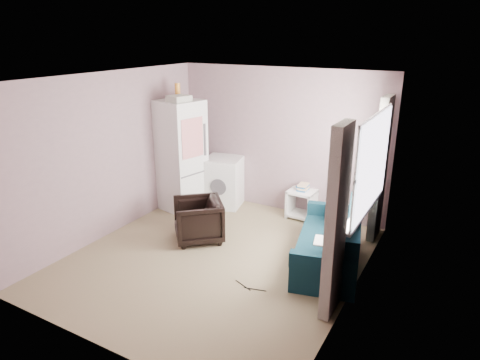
# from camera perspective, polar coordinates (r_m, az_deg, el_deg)

# --- Properties ---
(room) EXTENTS (3.84, 4.24, 2.54)m
(room) POSITION_cam_1_polar(r_m,az_deg,el_deg) (5.66, -3.20, 0.75)
(room) COLOR #8B7A5A
(room) RESTS_ON ground
(armchair) EXTENTS (0.95, 0.95, 0.72)m
(armchair) POSITION_cam_1_polar(r_m,az_deg,el_deg) (6.55, -5.60, -5.07)
(armchair) COLOR black
(armchair) RESTS_ON ground
(fridge) EXTENTS (0.80, 0.80, 2.22)m
(fridge) POSITION_cam_1_polar(r_m,az_deg,el_deg) (7.56, -7.80, 3.28)
(fridge) COLOR silver
(fridge) RESTS_ON ground
(washing_machine) EXTENTS (0.76, 0.76, 0.89)m
(washing_machine) POSITION_cam_1_polar(r_m,az_deg,el_deg) (7.81, -2.17, -0.08)
(washing_machine) COLOR silver
(washing_machine) RESTS_ON ground
(side_table) EXTENTS (0.46, 0.46, 0.61)m
(side_table) POSITION_cam_1_polar(r_m,az_deg,el_deg) (7.41, 8.30, -2.85)
(side_table) COLOR white
(side_table) RESTS_ON ground
(sofa) EXTENTS (1.18, 1.90, 0.79)m
(sofa) POSITION_cam_1_polar(r_m,az_deg,el_deg) (6.01, 12.22, -8.52)
(sofa) COLOR #0B2A36
(sofa) RESTS_ON ground
(window_dressing) EXTENTS (0.17, 2.62, 2.18)m
(window_dressing) POSITION_cam_1_polar(r_m,az_deg,el_deg) (5.67, 15.98, -1.50)
(window_dressing) COLOR white
(window_dressing) RESTS_ON ground
(floor_cables) EXTENTS (0.45, 0.12, 0.01)m
(floor_cables) POSITION_cam_1_polar(r_m,az_deg,el_deg) (5.53, 1.21, -14.10)
(floor_cables) COLOR black
(floor_cables) RESTS_ON ground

